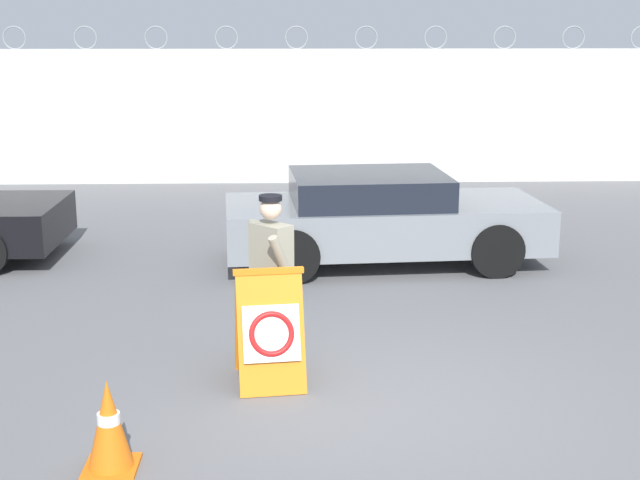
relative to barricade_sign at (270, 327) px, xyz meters
The scene contains 6 objects.
ground_plane 1.26m from the barricade_sign, 25.09° to the right, with size 90.00×90.00×0.00m, color slate.
perimeter_wall 10.75m from the barricade_sign, 84.49° to the left, with size 36.00×0.30×3.18m.
barricade_sign is the anchor object (origin of this frame).
security_guard 0.69m from the barricade_sign, 89.43° to the left, with size 0.48×0.62×1.66m.
traffic_cone_mid 1.98m from the barricade_sign, 125.99° to the right, with size 0.40×0.40×0.71m.
parked_car_rear_sedan 4.44m from the barricade_sign, 71.20° to the left, with size 4.44×2.19×1.26m.
Camera 1 is at (-0.81, -7.23, 3.26)m, focal length 50.00 mm.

